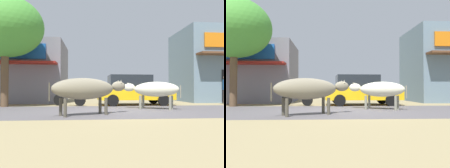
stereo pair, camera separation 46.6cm
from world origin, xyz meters
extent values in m
plane|color=#95855B|center=(0.00, 0.00, 0.00)|extent=(80.00, 80.00, 0.00)
cube|color=#565255|center=(0.00, 0.00, 0.00)|extent=(72.00, 5.28, 0.00)
cube|color=slate|center=(-6.90, 6.87, 1.98)|extent=(8.54, 4.70, 3.95)
cube|color=slate|center=(8.94, 6.87, 2.54)|extent=(6.81, 4.70, 5.09)
cylinder|color=brown|center=(-5.13, 2.61, 1.38)|extent=(0.36, 0.36, 2.77)
ellipsoid|color=#449135|center=(-5.13, 2.61, 4.00)|extent=(3.79, 3.79, 3.03)
cube|color=yellow|center=(1.57, 3.31, 0.65)|extent=(4.16, 1.88, 0.70)
cube|color=#1E2328|center=(1.26, 3.30, 1.32)|extent=(2.31, 1.68, 0.64)
cylinder|color=black|center=(2.88, 4.23, 0.30)|extent=(0.61, 0.20, 0.60)
cylinder|color=black|center=(2.93, 2.47, 0.30)|extent=(0.61, 0.20, 0.60)
cylinder|color=black|center=(0.21, 4.15, 0.30)|extent=(0.61, 0.20, 0.60)
cylinder|color=black|center=(0.26, 2.40, 0.30)|extent=(0.61, 0.20, 0.60)
cylinder|color=black|center=(-1.42, 2.79, 0.30)|extent=(0.59, 0.31, 0.61)
cylinder|color=black|center=(-2.56, 3.28, 0.30)|extent=(0.59, 0.31, 0.61)
cylinder|color=black|center=(-1.99, 3.04, 0.48)|extent=(1.18, 0.58, 0.10)
ellipsoid|color=#A51419|center=(-1.94, 3.02, 0.70)|extent=(0.61, 0.44, 0.28)
cylinder|color=black|center=(-1.48, 2.82, 0.75)|extent=(0.06, 0.06, 0.60)
ellipsoid|color=gray|center=(-1.11, -1.49, 0.90)|extent=(2.31, 1.51, 0.73)
ellipsoid|color=gray|center=(0.14, -0.92, 0.99)|extent=(0.63, 0.49, 0.36)
cone|color=beige|center=(0.14, -0.81, 1.17)|extent=(0.06, 0.06, 0.12)
cone|color=beige|center=(0.22, -0.99, 1.17)|extent=(0.06, 0.06, 0.12)
cylinder|color=#4C473B|center=(-0.54, -0.98, 0.29)|extent=(0.11, 0.11, 0.59)
cylinder|color=#4C473B|center=(-0.36, -1.39, 0.29)|extent=(0.11, 0.11, 0.59)
cylinder|color=#4C473B|center=(-1.87, -1.58, 0.29)|extent=(0.11, 0.11, 0.59)
cylinder|color=#4C473B|center=(-1.68, -1.99, 0.29)|extent=(0.11, 0.11, 0.59)
cylinder|color=#4C473B|center=(-2.18, -1.97, 0.80)|extent=(0.05, 0.05, 0.58)
ellipsoid|color=beige|center=(1.98, 0.56, 0.88)|extent=(2.08, 1.54, 0.65)
ellipsoid|color=beige|center=(0.88, 1.13, 0.96)|extent=(0.63, 0.51, 0.36)
cone|color=beige|center=(0.79, 1.07, 1.14)|extent=(0.06, 0.06, 0.12)
cone|color=beige|center=(0.88, 1.25, 1.14)|extent=(0.06, 0.06, 0.12)
cylinder|color=gray|center=(1.30, 0.64, 0.30)|extent=(0.11, 0.11, 0.60)
cylinder|color=gray|center=(1.52, 1.08, 0.30)|extent=(0.11, 0.11, 0.60)
cylinder|color=gray|center=(2.43, 0.04, 0.30)|extent=(0.11, 0.11, 0.60)
cylinder|color=gray|center=(2.66, 0.48, 0.30)|extent=(0.11, 0.11, 0.60)
cylinder|color=gray|center=(2.90, 0.08, 0.78)|extent=(0.05, 0.05, 0.52)
cylinder|color=#265999|center=(6.77, 3.39, 1.16)|extent=(0.09, 0.09, 0.53)
camera|label=1|loc=(-0.91, -9.45, 0.90)|focal=37.51mm
camera|label=2|loc=(-0.45, -9.48, 0.90)|focal=37.51mm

